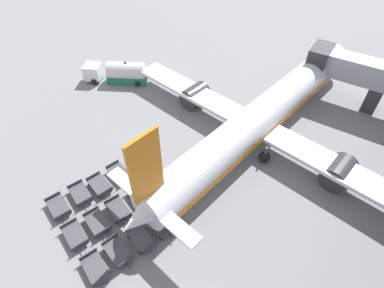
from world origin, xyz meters
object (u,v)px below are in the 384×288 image
at_px(baggage_dolly_row_mid_a_col_a, 80,194).
at_px(baggage_dolly_row_far_col_a, 119,173).
at_px(baggage_dolly_row_mid_a_col_c, 118,252).
at_px(baggage_dolly_row_mid_b_col_a, 100,185).
at_px(baggage_dolly_row_mid_b_col_c, 141,238).
at_px(baggage_dolly_row_far_col_b, 139,197).
at_px(baggage_dolly_row_near_col_a, 58,207).
at_px(baggage_dolly_row_far_col_c, 160,224).
at_px(baggage_dolly_row_mid_a_col_b, 97,223).
at_px(baggage_dolly_row_near_col_b, 75,235).
at_px(fuel_tanker_secondary, 121,73).
at_px(airplane, 261,117).
at_px(baggage_dolly_row_near_col_c, 95,268).
at_px(baggage_dolly_row_mid_b_col_b, 118,210).

relative_size(baggage_dolly_row_mid_a_col_a, baggage_dolly_row_far_col_a, 1.00).
bearing_deg(baggage_dolly_row_mid_a_col_c, baggage_dolly_row_mid_b_col_a, 151.45).
bearing_deg(baggage_dolly_row_mid_b_col_c, baggage_dolly_row_far_col_b, 136.93).
bearing_deg(baggage_dolly_row_mid_b_col_a, baggage_dolly_row_near_col_a, -104.72).
distance_m(baggage_dolly_row_mid_b_col_a, baggage_dolly_row_far_col_c, 7.89).
bearing_deg(baggage_dolly_row_near_col_a, baggage_dolly_row_mid_a_col_b, 15.57).
bearing_deg(baggage_dolly_row_mid_a_col_c, baggage_dolly_row_near_col_b, -162.65).
distance_m(baggage_dolly_row_near_col_b, baggage_dolly_row_mid_a_col_c, 4.35).
relative_size(fuel_tanker_secondary, baggage_dolly_row_far_col_a, 2.53).
height_order(baggage_dolly_row_mid_a_col_b, baggage_dolly_row_mid_a_col_c, same).
relative_size(airplane, baggage_dolly_row_mid_b_col_c, 11.44).
xyz_separation_m(baggage_dolly_row_near_col_c, baggage_dolly_row_mid_a_col_c, (0.38, 2.09, 0.00)).
height_order(baggage_dolly_row_mid_a_col_a, baggage_dolly_row_mid_b_col_b, same).
distance_m(baggage_dolly_row_near_col_c, baggage_dolly_row_mid_a_col_c, 2.13).
bearing_deg(baggage_dolly_row_mid_a_col_b, baggage_dolly_row_mid_a_col_a, 164.63).
height_order(baggage_dolly_row_mid_a_col_a, baggage_dolly_row_mid_b_col_a, same).
bearing_deg(baggage_dolly_row_far_col_c, fuel_tanker_secondary, 145.14).
height_order(baggage_dolly_row_near_col_a, baggage_dolly_row_near_col_c, same).
relative_size(baggage_dolly_row_mid_a_col_b, baggage_dolly_row_mid_a_col_c, 1.00).
xyz_separation_m(baggage_dolly_row_mid_a_col_c, baggage_dolly_row_far_col_b, (-2.61, 5.15, 0.00)).
bearing_deg(baggage_dolly_row_mid_a_col_b, baggage_dolly_row_mid_b_col_c, 17.75).
distance_m(airplane, baggage_dolly_row_far_col_a, 17.05).
distance_m(baggage_dolly_row_mid_a_col_b, baggage_dolly_row_mid_b_col_b, 2.16).
distance_m(baggage_dolly_row_mid_b_col_b, baggage_dolly_row_far_col_b, 2.36).
bearing_deg(baggage_dolly_row_mid_a_col_c, baggage_dolly_row_far_col_c, 75.02).
relative_size(baggage_dolly_row_near_col_a, baggage_dolly_row_far_col_a, 1.00).
xyz_separation_m(baggage_dolly_row_near_col_c, baggage_dolly_row_far_col_b, (-2.23, 7.24, 0.00)).
bearing_deg(baggage_dolly_row_near_col_b, baggage_dolly_row_far_col_a, 107.33).
xyz_separation_m(fuel_tanker_secondary, baggage_dolly_row_mid_b_col_b, (16.84, -15.96, -0.91)).
xyz_separation_m(baggage_dolly_row_mid_b_col_a, baggage_dolly_row_far_col_c, (7.87, 0.46, 0.00)).
height_order(fuel_tanker_secondary, baggage_dolly_row_near_col_c, fuel_tanker_secondary).
distance_m(baggage_dolly_row_far_col_a, baggage_dolly_row_far_col_c, 7.76).
bearing_deg(baggage_dolly_row_far_col_b, baggage_dolly_row_mid_a_col_b, -102.40).
bearing_deg(airplane, baggage_dolly_row_far_col_b, -106.83).
distance_m(fuel_tanker_secondary, baggage_dolly_row_mid_b_col_a, 20.06).
bearing_deg(baggage_dolly_row_near_col_a, baggage_dolly_row_near_col_c, -12.35).
bearing_deg(fuel_tanker_secondary, airplane, 4.67).
bearing_deg(baggage_dolly_row_far_col_c, baggage_dolly_row_mid_a_col_a, -164.63).
distance_m(baggage_dolly_row_mid_a_col_c, baggage_dolly_row_mid_b_col_b, 4.20).
bearing_deg(baggage_dolly_row_far_col_a, baggage_dolly_row_mid_a_col_b, -61.58).
distance_m(baggage_dolly_row_near_col_c, baggage_dolly_row_mid_a_col_b, 4.27).
bearing_deg(baggage_dolly_row_mid_a_col_b, baggage_dolly_row_near_col_a, -164.43).
bearing_deg(baggage_dolly_row_far_col_a, baggage_dolly_row_near_col_b, -72.67).
distance_m(baggage_dolly_row_mid_a_col_a, baggage_dolly_row_mid_b_col_b, 4.46).
distance_m(baggage_dolly_row_near_col_a, baggage_dolly_row_near_col_c, 7.65).
xyz_separation_m(baggage_dolly_row_near_col_c, baggage_dolly_row_mid_a_col_a, (-7.05, 3.89, 0.00)).
bearing_deg(fuel_tanker_secondary, baggage_dolly_row_mid_a_col_a, -53.68).
distance_m(airplane, baggage_dolly_row_mid_a_col_b, 20.79).
relative_size(baggage_dolly_row_near_col_b, baggage_dolly_row_far_col_b, 1.00).
bearing_deg(fuel_tanker_secondary, baggage_dolly_row_far_col_c, -34.86).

